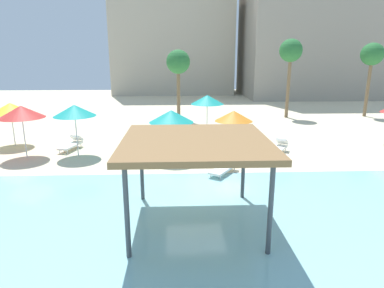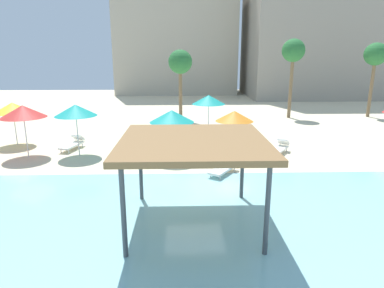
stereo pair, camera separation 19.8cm
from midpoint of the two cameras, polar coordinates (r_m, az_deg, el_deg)
name	(u,v)px [view 1 (the left image)]	position (r m, az deg, el deg)	size (l,w,h in m)	color
ground_plane	(195,187)	(14.10, 0.13, -7.21)	(80.00, 80.00, 0.00)	beige
lagoon_water	(205,261)	(9.44, 1.62, -19.14)	(44.00, 13.50, 0.04)	#8CC6CC
shade_pavilion	(196,144)	(10.30, 0.06, -0.06)	(4.47, 4.47, 2.81)	#42474C
beach_umbrella_yellow_0	(10,108)	(22.58, -28.58, 5.34)	(2.24, 2.24, 2.58)	silver
beach_umbrella_orange_1	(234,116)	(17.88, 6.76, 4.72)	(1.99, 1.99, 2.46)	silver
beach_umbrella_teal_2	(74,111)	(18.73, -19.54, 5.36)	(2.19, 2.19, 2.78)	silver
beach_umbrella_teal_3	(171,116)	(17.30, -3.85, 4.70)	(2.29, 2.29, 2.57)	silver
beach_umbrella_red_4	(21,112)	(19.56, -27.16, 4.86)	(2.32, 2.32, 2.77)	silver
beach_umbrella_teal_5	(207,100)	(21.75, 2.33, 7.50)	(2.12, 2.12, 2.81)	silver
lounge_chair_0	(225,166)	(15.57, 5.18, -3.81)	(1.56, 1.90, 0.74)	white
lounge_chair_2	(72,144)	(20.63, -19.89, 0.03)	(1.04, 1.99, 0.74)	white
lounge_chair_4	(279,147)	(19.25, 14.14, -0.55)	(1.56, 1.91, 0.74)	white
palm_tree_0	(178,63)	(27.58, -2.56, 13.46)	(1.90, 1.90, 5.70)	brown
palm_tree_1	(372,56)	(33.28, 27.99, 13.01)	(1.90, 1.90, 6.29)	brown
palm_tree_2	(291,53)	(30.17, 16.16, 14.63)	(1.90, 1.90, 6.59)	brown
hotel_block_0	(173,17)	(50.97, -3.42, 20.63)	(16.26, 11.45, 20.87)	#B2A893
hotel_block_1	(317,15)	(48.33, 20.20, 19.81)	(17.85, 11.91, 20.36)	#9E9384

